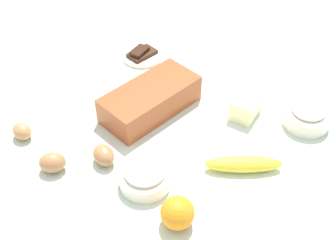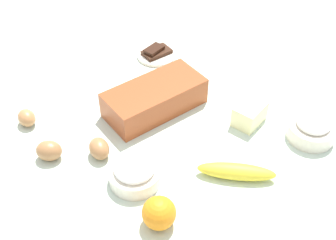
# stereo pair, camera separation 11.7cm
# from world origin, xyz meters

# --- Properties ---
(ground_plane) EXTENTS (2.40, 2.40, 0.02)m
(ground_plane) POSITION_xyz_m (0.00, 0.00, -0.01)
(ground_plane) COLOR silver
(loaf_pan) EXTENTS (0.29, 0.16, 0.08)m
(loaf_pan) POSITION_xyz_m (-0.03, -0.09, 0.04)
(loaf_pan) COLOR #9E4723
(loaf_pan) RESTS_ON ground_plane
(flour_bowl) EXTENTS (0.13, 0.13, 0.07)m
(flour_bowl) POSITION_xyz_m (-0.26, 0.28, 0.03)
(flour_bowl) COLOR silver
(flour_bowl) RESTS_ON ground_plane
(sugar_bowl) EXTENTS (0.12, 0.12, 0.06)m
(sugar_bowl) POSITION_xyz_m (0.18, 0.07, 0.03)
(sugar_bowl) COLOR silver
(sugar_bowl) RESTS_ON ground_plane
(banana) EXTENTS (0.15, 0.17, 0.04)m
(banana) POSITION_xyz_m (-0.01, 0.23, 0.02)
(banana) COLOR yellow
(banana) RESTS_ON ground_plane
(orange_fruit) EXTENTS (0.08, 0.08, 0.08)m
(orange_fruit) POSITION_xyz_m (0.22, 0.20, 0.04)
(orange_fruit) COLOR orange
(orange_fruit) RESTS_ON ground_plane
(butter_block) EXTENTS (0.10, 0.08, 0.06)m
(butter_block) POSITION_xyz_m (-0.19, 0.13, 0.03)
(butter_block) COLOR #F4EDB2
(butter_block) RESTS_ON ground_plane
(egg_near_butter) EXTENTS (0.08, 0.08, 0.05)m
(egg_near_butter) POSITION_xyz_m (0.28, -0.13, 0.03)
(egg_near_butter) COLOR #A97245
(egg_near_butter) RESTS_ON ground_plane
(egg_beside_bowl) EXTENTS (0.05, 0.06, 0.04)m
(egg_beside_bowl) POSITION_xyz_m (0.26, -0.28, 0.02)
(egg_beside_bowl) COLOR #B87D4B
(egg_beside_bowl) RESTS_ON ground_plane
(egg_loose) EXTENTS (0.07, 0.08, 0.05)m
(egg_loose) POSITION_xyz_m (0.19, -0.05, 0.02)
(egg_loose) COLOR #AA7245
(egg_loose) RESTS_ON ground_plane
(chocolate_plate) EXTENTS (0.13, 0.13, 0.03)m
(chocolate_plate) POSITION_xyz_m (-0.21, -0.28, 0.01)
(chocolate_plate) COLOR silver
(chocolate_plate) RESTS_ON ground_plane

